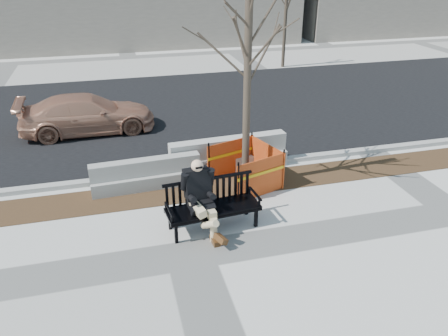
{
  "coord_description": "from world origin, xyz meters",
  "views": [
    {
      "loc": [
        -1.16,
        -7.11,
        5.47
      ],
      "look_at": [
        1.07,
        1.41,
        1.12
      ],
      "focal_mm": 35.65,
      "sensor_mm": 36.0,
      "label": 1
    }
  ],
  "objects_px": {
    "tree_fence": "(245,185)",
    "jersey_barrier_right": "(228,169)",
    "bench": "(213,228)",
    "jersey_barrier_left": "(147,187)",
    "sedan": "(90,132)",
    "seated_man": "(201,229)"
  },
  "relations": [
    {
      "from": "tree_fence",
      "to": "jersey_barrier_right",
      "type": "height_order",
      "value": "tree_fence"
    },
    {
      "from": "bench",
      "to": "jersey_barrier_left",
      "type": "xyz_separation_m",
      "value": [
        -1.21,
        2.22,
        0.0
      ]
    },
    {
      "from": "sedan",
      "to": "jersey_barrier_right",
      "type": "xyz_separation_m",
      "value": [
        3.74,
        -3.86,
        0.0
      ]
    },
    {
      "from": "jersey_barrier_right",
      "to": "jersey_barrier_left",
      "type": "bearing_deg",
      "value": -171.36
    },
    {
      "from": "bench",
      "to": "jersey_barrier_right",
      "type": "distance_m",
      "value": 2.92
    },
    {
      "from": "jersey_barrier_left",
      "to": "jersey_barrier_right",
      "type": "height_order",
      "value": "jersey_barrier_right"
    },
    {
      "from": "seated_man",
      "to": "sedan",
      "type": "height_order",
      "value": "seated_man"
    },
    {
      "from": "seated_man",
      "to": "jersey_barrier_left",
      "type": "relative_size",
      "value": 0.59
    },
    {
      "from": "sedan",
      "to": "tree_fence",
      "type": "bearing_deg",
      "value": -143.09
    },
    {
      "from": "seated_man",
      "to": "sedan",
      "type": "bearing_deg",
      "value": 104.71
    },
    {
      "from": "seated_man",
      "to": "sedan",
      "type": "xyz_separation_m",
      "value": [
        -2.39,
        6.54,
        0.0
      ]
    },
    {
      "from": "jersey_barrier_left",
      "to": "seated_man",
      "type": "bearing_deg",
      "value": -70.13
    },
    {
      "from": "sedan",
      "to": "jersey_barrier_left",
      "type": "bearing_deg",
      "value": -163.48
    },
    {
      "from": "bench",
      "to": "sedan",
      "type": "height_order",
      "value": "sedan"
    },
    {
      "from": "bench",
      "to": "jersey_barrier_right",
      "type": "xyz_separation_m",
      "value": [
        1.08,
        2.71,
        0.0
      ]
    },
    {
      "from": "seated_man",
      "to": "sedan",
      "type": "relative_size",
      "value": 0.38
    },
    {
      "from": "tree_fence",
      "to": "sedan",
      "type": "height_order",
      "value": "tree_fence"
    },
    {
      "from": "bench",
      "to": "tree_fence",
      "type": "height_order",
      "value": "tree_fence"
    },
    {
      "from": "sedan",
      "to": "jersey_barrier_right",
      "type": "height_order",
      "value": "sedan"
    },
    {
      "from": "bench",
      "to": "sedan",
      "type": "distance_m",
      "value": 7.09
    },
    {
      "from": "seated_man",
      "to": "tree_fence",
      "type": "xyz_separation_m",
      "value": [
        1.53,
        1.69,
        0.0
      ]
    },
    {
      "from": "sedan",
      "to": "bench",
      "type": "bearing_deg",
      "value": -159.93
    }
  ]
}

